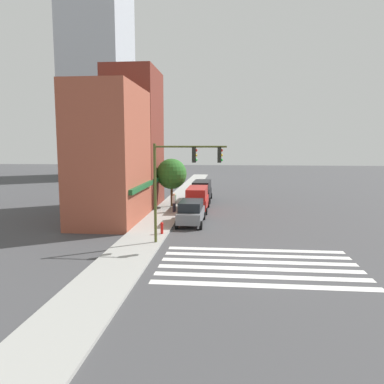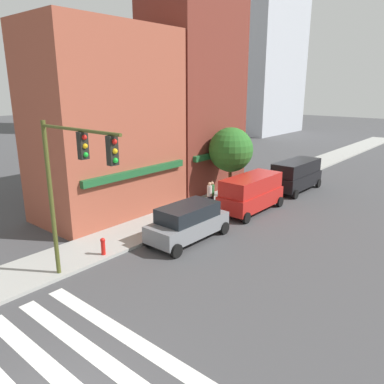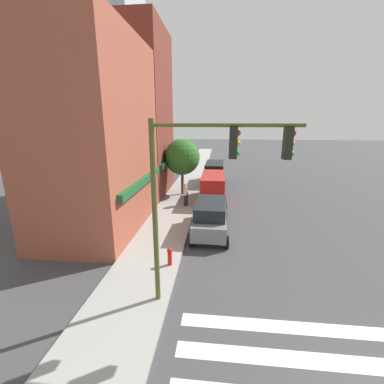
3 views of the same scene
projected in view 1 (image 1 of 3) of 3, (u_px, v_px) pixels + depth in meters
The scene contains 13 objects.
ground_plane at pixel (259, 265), 20.31m from camera, with size 200.00×200.00×0.00m, color #424244.
sidewalk_left at pixel (124, 260), 21.01m from camera, with size 120.00×3.00×0.15m.
crosswalk_stripes at pixel (259, 265), 20.31m from camera, with size 6.52×10.80×0.01m.
storefront_row at pixel (124, 146), 35.14m from camera, with size 16.28×5.30×14.17m.
tower_distant at pixel (97, 33), 73.93m from camera, with size 14.57×11.49×56.85m.
traffic_signal at pixel (180, 172), 23.87m from camera, with size 0.32×4.68×6.59m.
suv_grey at pixel (191, 212), 30.75m from camera, with size 4.73×2.12×1.94m.
van_red at pixel (197, 198), 36.86m from camera, with size 5.01×2.22×2.34m.
van_black at pixel (202, 190), 43.35m from camera, with size 5.04×2.22×2.34m.
pedestrian_white_shirt at pixel (174, 202), 35.45m from camera, with size 0.32×0.32×1.77m.
pedestrian_green_top at pixel (174, 202), 35.68m from camera, with size 0.32×0.32×1.77m.
fire_hydrant at pixel (162, 227), 26.86m from camera, with size 0.24×0.24×0.84m.
street_tree at pixel (172, 174), 38.50m from camera, with size 3.14×3.14×4.94m.
Camera 1 is at (-19.90, 1.73, 6.52)m, focal length 35.00 mm.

